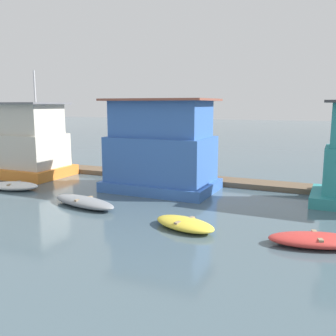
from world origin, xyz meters
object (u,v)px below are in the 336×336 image
object	(u,v)px
dinghy_yellow	(185,224)
houseboat_blue	(161,148)
dinghy_white	(14,186)
dinghy_grey	(84,202)
dinghy_red	(317,240)
houseboat_orange	(26,143)

from	to	relation	value
dinghy_yellow	houseboat_blue	bearing A→B (deg)	123.16
houseboat_blue	dinghy_white	bearing A→B (deg)	-155.48
dinghy_white	dinghy_yellow	world-z (taller)	dinghy_white
houseboat_blue	dinghy_grey	bearing A→B (deg)	-111.33
dinghy_grey	dinghy_red	size ratio (longest dim) A/B	1.16
dinghy_yellow	dinghy_red	distance (m)	4.85
dinghy_white	dinghy_yellow	distance (m)	11.70
dinghy_white	dinghy_yellow	size ratio (longest dim) A/B	1.04
dinghy_grey	houseboat_blue	bearing A→B (deg)	68.67
houseboat_orange	dinghy_grey	xyz separation A→B (m)	(8.38, -4.89, -2.04)
dinghy_white	dinghy_grey	world-z (taller)	dinghy_white
houseboat_orange	dinghy_yellow	size ratio (longest dim) A/B	2.35
houseboat_blue	dinghy_yellow	bearing A→B (deg)	-56.84
houseboat_orange	dinghy_yellow	distance (m)	15.36
dinghy_red	dinghy_grey	bearing A→B (deg)	175.35
houseboat_orange	dinghy_grey	bearing A→B (deg)	-30.29
dinghy_grey	houseboat_orange	bearing A→B (deg)	149.71
dinghy_red	dinghy_white	bearing A→B (deg)	172.68
dinghy_white	dinghy_yellow	bearing A→B (deg)	-11.29
dinghy_white	dinghy_grey	bearing A→B (deg)	-12.04
houseboat_blue	dinghy_grey	size ratio (longest dim) A/B	1.49
houseboat_blue	dinghy_grey	world-z (taller)	houseboat_blue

